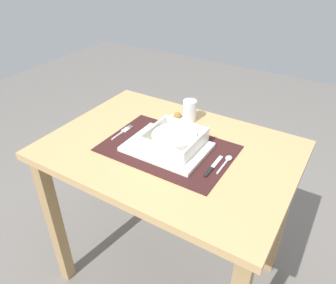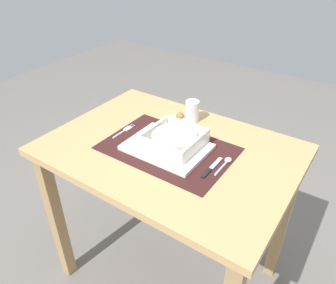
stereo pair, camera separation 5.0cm
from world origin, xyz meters
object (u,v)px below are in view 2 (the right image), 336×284
(dining_table, at_px, (170,172))
(butter_knife, at_px, (211,169))
(drinking_glass, at_px, (192,112))
(spoon, at_px, (227,162))
(condiment_saucer, at_px, (180,117))
(fork, at_px, (125,130))
(porridge_bowl, at_px, (174,139))

(dining_table, bearing_deg, butter_knife, -11.23)
(butter_knife, bearing_deg, drinking_glass, 129.20)
(dining_table, bearing_deg, spoon, 6.76)
(drinking_glass, relative_size, condiment_saucer, 1.36)
(spoon, distance_m, drinking_glass, 0.33)
(dining_table, distance_m, fork, 0.25)
(porridge_bowl, distance_m, fork, 0.24)
(spoon, distance_m, butter_knife, 0.07)
(fork, bearing_deg, butter_knife, -7.85)
(spoon, height_order, butter_knife, spoon)
(porridge_bowl, height_order, spoon, porridge_bowl)
(spoon, height_order, drinking_glass, drinking_glass)
(dining_table, xyz_separation_m, drinking_glass, (-0.04, 0.22, 0.16))
(fork, xyz_separation_m, butter_knife, (0.41, -0.03, 0.00))
(fork, bearing_deg, drinking_glass, 48.23)
(spoon, distance_m, condiment_saucer, 0.36)
(dining_table, height_order, drinking_glass, drinking_glass)
(spoon, relative_size, drinking_glass, 1.24)
(fork, distance_m, spoon, 0.44)
(butter_knife, relative_size, condiment_saucer, 1.93)
(porridge_bowl, xyz_separation_m, butter_knife, (0.18, -0.04, -0.04))
(porridge_bowl, distance_m, butter_knife, 0.19)
(butter_knife, bearing_deg, dining_table, 166.26)
(fork, height_order, butter_knife, butter_knife)
(condiment_saucer, bearing_deg, spoon, -29.73)
(butter_knife, relative_size, drinking_glass, 1.43)
(butter_knife, height_order, condiment_saucer, condiment_saucer)
(butter_knife, bearing_deg, spoon, 64.42)
(fork, xyz_separation_m, drinking_glass, (0.18, 0.23, 0.04))
(porridge_bowl, distance_m, drinking_glass, 0.23)
(dining_table, relative_size, spoon, 8.08)
(dining_table, xyz_separation_m, porridge_bowl, (0.02, -0.00, 0.16))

